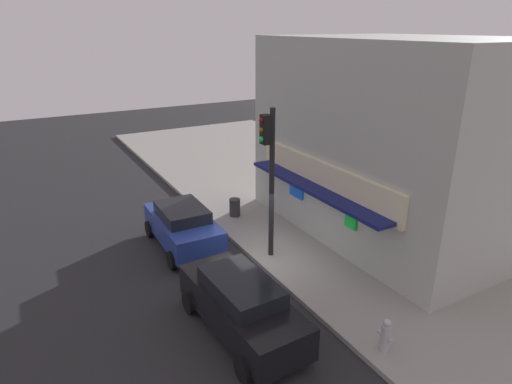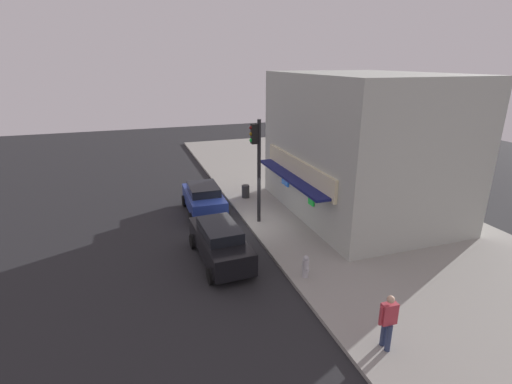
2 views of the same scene
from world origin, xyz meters
name	(u,v)px [view 2 (image 2 of 2)]	position (x,y,z in m)	size (l,w,h in m)	color
ground_plane	(248,227)	(0.00, 0.00, 0.00)	(64.34, 64.34, 0.00)	#232326
sidewalk	(347,212)	(0.00, 5.77, 0.08)	(42.89, 11.54, 0.16)	gray
corner_building	(361,145)	(-0.08, 6.31, 3.80)	(10.09, 7.96, 7.29)	#ADB2A8
traffic_light	(257,158)	(-0.21, 0.56, 3.51)	(0.32, 0.58, 5.23)	black
fire_hydrant	(306,267)	(5.42, 0.60, 0.60)	(0.49, 0.25, 0.91)	#B2B2B7
trash_can	(246,191)	(-3.91, 1.09, 0.54)	(0.46, 0.46, 0.76)	#2D2D2D
pedestrian	(388,320)	(9.63, 1.11, 1.12)	(0.41, 0.60, 1.74)	navy
parked_car_black	(220,242)	(2.87, -2.12, 0.86)	(4.53, 2.05, 1.65)	black
parked_car_blue	(204,198)	(-2.63, -1.70, 0.84)	(4.03, 2.10, 1.61)	navy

